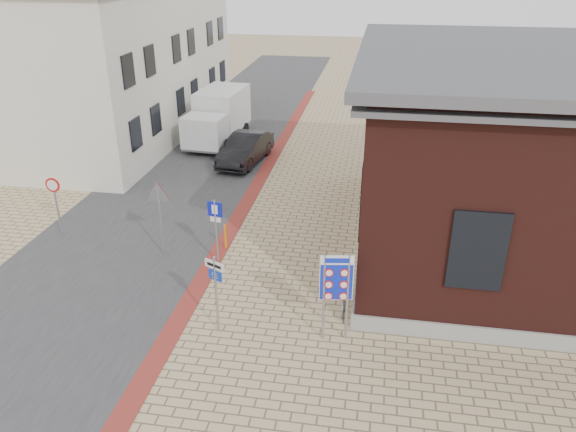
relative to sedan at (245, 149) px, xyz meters
The scene contains 16 objects.
ground 14.27m from the sedan, 77.03° to the right, with size 120.00×120.00×0.00m, color tan.
road_strip 2.65m from the sedan, 154.25° to the left, with size 7.00×60.00×0.02m, color #38383A.
curb_strip 4.13m from the sedan, 72.86° to the right, with size 0.60×40.00×0.02m, color maroon.
brick_building 14.28m from the sedan, 29.48° to the right, with size 13.00×13.00×6.80m.
townhouse_near 8.73m from the sedan, 166.37° to the right, with size 7.40×6.40×8.30m.
townhouse_mid 9.62m from the sedan, 152.20° to the left, with size 7.40×6.40×9.10m.
townhouse_far 13.22m from the sedan, 127.63° to the left, with size 7.40×6.40×8.30m.
bike_rack 13.08m from the sedan, 63.42° to the right, with size 0.08×1.80×0.60m.
sedan is the anchor object (origin of this frame).
box_truck 3.74m from the sedan, 127.07° to the left, with size 2.60×5.50×2.80m.
border_sign 14.60m from the sedan, 66.94° to the right, with size 0.89×0.18×2.61m.
essen_sign 13.84m from the sedan, 79.68° to the right, with size 0.60×0.30×2.38m.
parking_sign 10.04m from the sedan, 81.96° to the right, with size 0.51×0.11×2.33m.
yield_sign 9.84m from the sedan, 93.53° to the right, with size 0.96×0.18×2.71m.
speed_sign 10.24m from the sedan, 118.73° to the right, with size 0.55×0.07×2.32m.
bollard 9.00m from the sedan, 81.05° to the right, with size 0.08×0.08×0.94m, color orange.
Camera 1 is at (3.34, -12.05, 9.68)m, focal length 35.00 mm.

